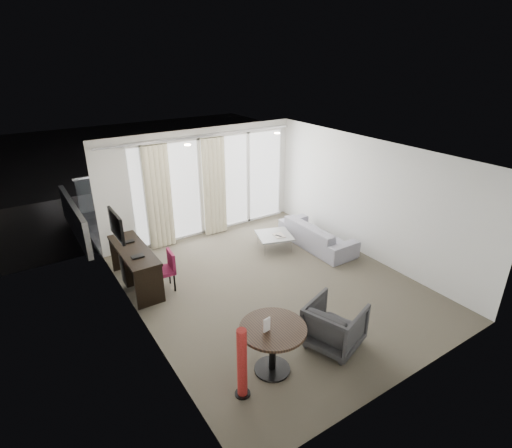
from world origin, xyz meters
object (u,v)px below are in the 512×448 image
tub_armchair (334,325)px  coffee_table (274,241)px  round_table (273,349)px  red_lamp (242,363)px  sofa (317,234)px  rattan_chair_a (214,200)px  rattan_chair_b (249,189)px  desk (136,267)px  desk_chair (163,272)px

tub_armchair → coffee_table: size_ratio=1.07×
round_table → red_lamp: 0.63m
round_table → red_lamp: (-0.59, -0.15, 0.16)m
red_lamp → coffee_table: 4.36m
tub_armchair → sofa: size_ratio=0.41×
round_table → red_lamp: bearing=-165.9°
red_lamp → rattan_chair_a: 6.49m
sofa → rattan_chair_b: bearing=-4.6°
desk → round_table: desk is taller
red_lamp → sofa: 4.71m
red_lamp → desk: bearing=95.3°
red_lamp → rattan_chair_b: red_lamp is taller
desk → coffee_table: desk is taller
round_table → rattan_chair_b: 7.01m
coffee_table → sofa: 1.02m
desk → red_lamp: red_lamp is taller
red_lamp → tub_armchair: bearing=2.5°
desk → coffee_table: size_ratio=2.25×
coffee_table → sofa: size_ratio=0.38×
sofa → desk_chair: bearing=87.2°
round_table → coffee_table: round_table is taller
sofa → desk: bearing=81.5°
desk_chair → rattan_chair_a: bearing=53.1°
sofa → rattan_chair_a: bearing=19.6°
red_lamp → sofa: red_lamp is taller
round_table → coffee_table: 3.87m
tub_armchair → rattan_chair_b: (2.33, 6.18, 0.01)m
desk_chair → rattan_chair_a: 3.90m
desk → tub_armchair: bearing=-58.9°
red_lamp → coffee_table: (2.85, 3.28, -0.36)m
tub_armchair → sofa: (2.06, 2.75, -0.08)m
coffee_table → desk: bearing=177.1°
coffee_table → sofa: (0.91, -0.45, 0.12)m
tub_armchair → sofa: bearing=-55.9°
red_lamp → sofa: bearing=36.9°
round_table → rattan_chair_a: bearing=70.2°
sofa → rattan_chair_b: (0.27, 3.43, 0.08)m
sofa → rattan_chair_a: rattan_chair_a is taller
desk_chair → rattan_chair_b: size_ratio=1.04×
rattan_chair_b → coffee_table: bearing=-120.8°
coffee_table → rattan_chair_a: size_ratio=0.93×
desk_chair → coffee_table: 2.80m
desk → round_table: size_ratio=1.81×
desk → tub_armchair: 3.93m
tub_armchair → rattan_chair_b: rattan_chair_b is taller
desk → red_lamp: (0.32, -3.44, 0.13)m
tub_armchair → coffee_table: bearing=-38.9°
desk_chair → round_table: (0.52, -2.86, -0.01)m
red_lamp → sofa: (3.76, 2.83, -0.24)m
coffee_table → round_table: bearing=-125.9°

